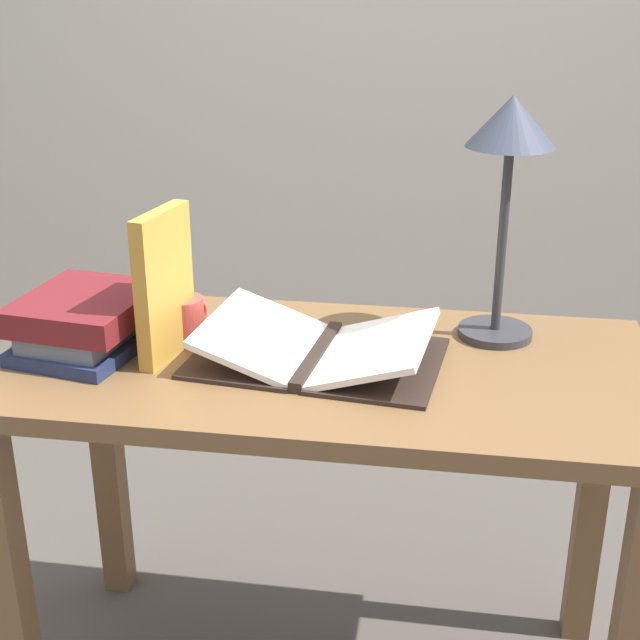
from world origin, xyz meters
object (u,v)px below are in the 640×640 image
object	(u,v)px
book_stack_tall	(87,321)
open_book	(317,349)
book_standing_upright	(164,285)
reading_lamp	(509,152)
coffee_mug	(185,320)

from	to	relation	value
book_stack_tall	open_book	bearing A→B (deg)	1.90
book_standing_upright	reading_lamp	size ratio (longest dim) A/B	0.60
open_book	reading_lamp	size ratio (longest dim) A/B	1.03
open_book	book_standing_upright	size ratio (longest dim) A/B	1.73
book_standing_upright	coffee_mug	bearing A→B (deg)	89.90
book_stack_tall	reading_lamp	world-z (taller)	reading_lamp
open_book	book_standing_upright	bearing A→B (deg)	-169.27
book_stack_tall	coffee_mug	size ratio (longest dim) A/B	2.88
book_stack_tall	reading_lamp	xyz separation A→B (m)	(0.76, 0.18, 0.31)
open_book	book_standing_upright	xyz separation A→B (m)	(-0.28, -0.02, 0.12)
open_book	coffee_mug	size ratio (longest dim) A/B	4.66
book_stack_tall	book_standing_upright	world-z (taller)	book_standing_upright
open_book	reading_lamp	distance (m)	0.50
open_book	coffee_mug	bearing A→B (deg)	176.49
open_book	book_standing_upright	world-z (taller)	book_standing_upright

